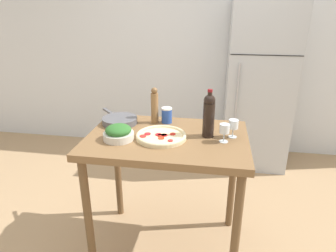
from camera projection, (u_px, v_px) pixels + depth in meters
The scene contains 12 objects.
ground_plane at pixel (167, 244), 2.41m from camera, with size 14.00×14.00×0.00m, color tan.
wall_back at pixel (193, 48), 3.67m from camera, with size 6.40×0.08×2.60m.
refrigerator at pixel (258, 88), 3.37m from camera, with size 0.71×0.63×1.85m.
prep_counter at pixel (167, 153), 2.11m from camera, with size 1.10×0.76×0.95m.
wine_bottle at pixel (209, 115), 2.00m from camera, with size 0.08×0.08×0.33m.
wine_glass_near at pixel (224, 130), 1.94m from camera, with size 0.07×0.07×0.12m.
wine_glass_far at pixel (233, 125), 2.01m from camera, with size 0.07×0.07×0.12m.
pepper_mill at pixel (155, 106), 2.25m from camera, with size 0.06×0.06×0.28m.
salad_bowl at pixel (118, 133), 1.99m from camera, with size 0.20×0.20×0.10m.
homemade_pizza at pixel (161, 136), 2.02m from camera, with size 0.34×0.34×0.03m.
salt_canister at pixel (167, 115), 2.28m from camera, with size 0.08×0.08×0.12m.
cast_iron_skillet at pixel (120, 120), 2.28m from camera, with size 0.34×0.35×0.05m.
Camera 1 is at (0.31, -1.86, 1.78)m, focal length 32.00 mm.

